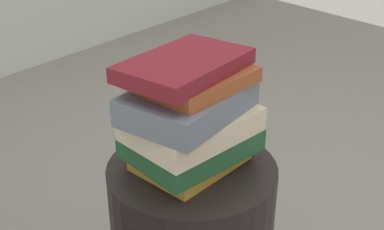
{
  "coord_description": "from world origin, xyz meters",
  "views": [
    {
      "loc": [
        -0.72,
        -0.55,
        1.08
      ],
      "look_at": [
        0.0,
        0.0,
        0.63
      ],
      "focal_mm": 45.8,
      "sensor_mm": 36.0,
      "label": 1
    }
  ],
  "objects_px": {
    "book_maroon": "(185,65)",
    "book_slate": "(188,101)",
    "book_rust": "(191,77)",
    "book_forest": "(191,142)",
    "book_cream": "(189,124)",
    "book_ochre": "(191,158)"
  },
  "relations": [
    {
      "from": "book_cream",
      "to": "book_rust",
      "type": "distance_m",
      "value": 0.1
    },
    {
      "from": "book_slate",
      "to": "book_maroon",
      "type": "distance_m",
      "value": 0.08
    },
    {
      "from": "book_rust",
      "to": "book_maroon",
      "type": "height_order",
      "value": "book_maroon"
    },
    {
      "from": "book_maroon",
      "to": "book_ochre",
      "type": "bearing_deg",
      "value": -13.31
    },
    {
      "from": "book_slate",
      "to": "book_rust",
      "type": "relative_size",
      "value": 1.19
    },
    {
      "from": "book_ochre",
      "to": "book_slate",
      "type": "height_order",
      "value": "book_slate"
    },
    {
      "from": "book_forest",
      "to": "book_maroon",
      "type": "relative_size",
      "value": 0.97
    },
    {
      "from": "book_forest",
      "to": "book_cream",
      "type": "relative_size",
      "value": 1.0
    },
    {
      "from": "book_cream",
      "to": "book_slate",
      "type": "height_order",
      "value": "book_slate"
    },
    {
      "from": "book_maroon",
      "to": "book_slate",
      "type": "bearing_deg",
      "value": -112.31
    },
    {
      "from": "book_forest",
      "to": "book_rust",
      "type": "xyz_separation_m",
      "value": [
        0.0,
        0.0,
        0.15
      ]
    },
    {
      "from": "book_slate",
      "to": "book_maroon",
      "type": "height_order",
      "value": "book_maroon"
    },
    {
      "from": "book_forest",
      "to": "book_slate",
      "type": "bearing_deg",
      "value": -155.17
    },
    {
      "from": "book_forest",
      "to": "book_maroon",
      "type": "height_order",
      "value": "book_maroon"
    },
    {
      "from": "book_cream",
      "to": "book_maroon",
      "type": "xyz_separation_m",
      "value": [
        -0.0,
        0.01,
        0.13
      ]
    },
    {
      "from": "book_ochre",
      "to": "book_cream",
      "type": "relative_size",
      "value": 0.85
    },
    {
      "from": "book_cream",
      "to": "book_rust",
      "type": "relative_size",
      "value": 1.17
    },
    {
      "from": "book_slate",
      "to": "book_rust",
      "type": "bearing_deg",
      "value": 17.09
    },
    {
      "from": "book_forest",
      "to": "book_slate",
      "type": "distance_m",
      "value": 0.11
    },
    {
      "from": "book_cream",
      "to": "book_ochre",
      "type": "bearing_deg",
      "value": 34.46
    },
    {
      "from": "book_ochre",
      "to": "book_slate",
      "type": "relative_size",
      "value": 0.84
    },
    {
      "from": "book_ochre",
      "to": "book_slate",
      "type": "bearing_deg",
      "value": -154.21
    }
  ]
}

